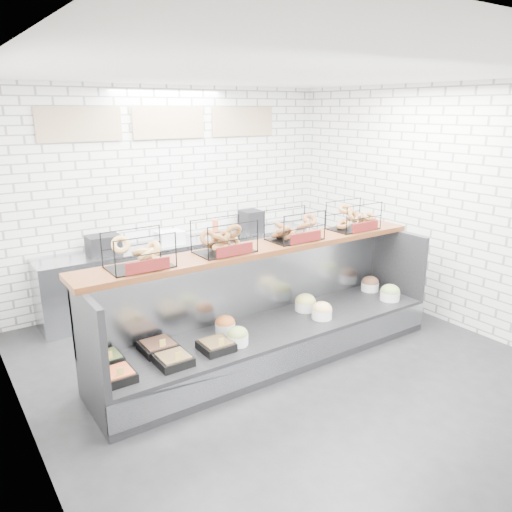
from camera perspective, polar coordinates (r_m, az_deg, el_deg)
ground at (r=5.50m, az=3.73°, el=-12.80°), size 5.50×5.50×0.00m
room_shell at (r=5.32m, az=0.10°, el=9.71°), size 5.02×5.51×3.01m
display_case at (r=5.59m, az=1.53°, el=-8.51°), size 4.00×0.90×1.20m
bagel_shelf at (r=5.37m, az=0.61°, el=2.38°), size 4.10×0.50×0.40m
prep_counter at (r=7.21m, az=-8.16°, el=-1.58°), size 4.00×0.60×1.20m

